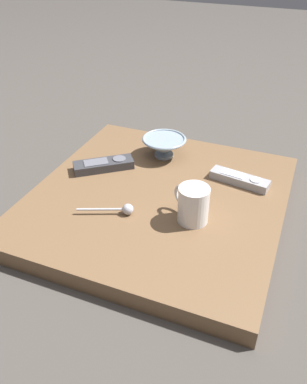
% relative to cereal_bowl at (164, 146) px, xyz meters
% --- Properties ---
extents(ground_plane, '(6.00, 6.00, 0.00)m').
position_rel_cereal_bowl_xyz_m(ground_plane, '(0.20, 0.06, -0.08)').
color(ground_plane, '#47423D').
extents(table, '(0.67, 0.65, 0.05)m').
position_rel_cereal_bowl_xyz_m(table, '(0.20, 0.06, -0.06)').
color(table, brown).
rests_on(table, ground).
extents(cereal_bowl, '(0.13, 0.13, 0.06)m').
position_rel_cereal_bowl_xyz_m(cereal_bowl, '(0.00, 0.00, 0.00)').
color(cereal_bowl, '#8C9EAD').
rests_on(cereal_bowl, table).
extents(coffee_mug, '(0.08, 0.10, 0.09)m').
position_rel_cereal_bowl_xyz_m(coffee_mug, '(0.27, 0.17, 0.01)').
color(coffee_mug, white).
rests_on(coffee_mug, table).
extents(teaspoon, '(0.07, 0.13, 0.03)m').
position_rel_cereal_bowl_xyz_m(teaspoon, '(0.31, 0.01, -0.02)').
color(teaspoon, silver).
rests_on(teaspoon, table).
extents(tv_remote_near, '(0.07, 0.17, 0.03)m').
position_rel_cereal_bowl_xyz_m(tv_remote_near, '(0.06, 0.25, -0.02)').
color(tv_remote_near, '#9E9EA3').
rests_on(tv_remote_near, table).
extents(tv_remote_far, '(0.15, 0.17, 0.03)m').
position_rel_cereal_bowl_xyz_m(tv_remote_far, '(0.14, -0.13, -0.02)').
color(tv_remote_far, '#38383D').
rests_on(tv_remote_far, table).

